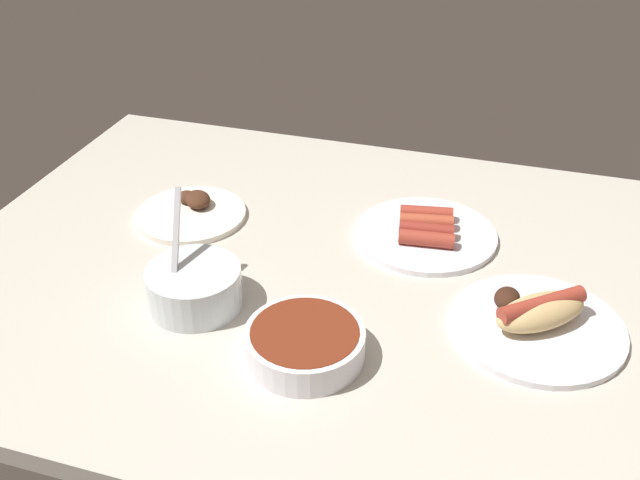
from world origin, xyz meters
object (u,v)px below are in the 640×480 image
bowl_coleslaw (194,285)px  plate_hotdog_assembled (537,319)px  plate_sausages (426,232)px  bowl_chili (305,342)px  plate_grilled_meat (192,211)px

bowl_coleslaw → plate_hotdog_assembled: bowl_coleslaw is taller
plate_sausages → plate_hotdog_assembled: plate_hotdog_assembled is taller
plate_hotdog_assembled → bowl_chili: (28.86, 14.60, 0.59)cm
plate_sausages → plate_hotdog_assembled: size_ratio=0.98×
bowl_coleslaw → plate_hotdog_assembled: bearing=-169.8°
bowl_coleslaw → bowl_chili: 19.60cm
bowl_coleslaw → plate_grilled_meat: (11.41, -22.64, -2.53)cm
bowl_chili → plate_sausages: bearing=-106.7°
plate_sausages → bowl_chili: bowl_chili is taller
bowl_coleslaw → plate_sausages: (-28.73, -27.62, -2.37)cm
plate_sausages → plate_grilled_meat: bearing=7.1°
bowl_chili → plate_hotdog_assembled: bearing=-153.2°
bowl_coleslaw → plate_grilled_meat: 25.48cm
plate_grilled_meat → plate_hotdog_assembled: 60.55cm
bowl_coleslaw → bowl_chili: size_ratio=0.96×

